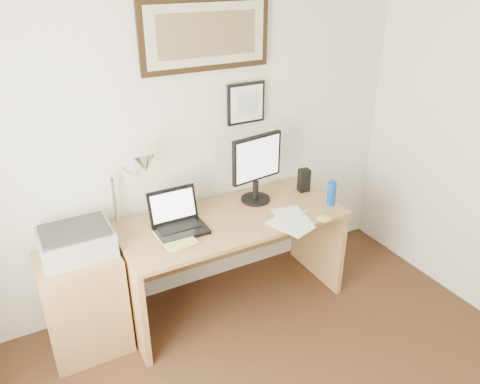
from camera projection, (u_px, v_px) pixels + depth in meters
wall_back at (189, 138)px, 3.32m from camera, size 3.50×0.02×2.50m
side_cabinet at (85, 303)px, 3.07m from camera, size 0.50×0.40×0.73m
water_bottle at (332, 194)px, 3.44m from camera, size 0.06×0.06×0.18m
bottle_cap at (333, 181)px, 3.40m from camera, size 0.03×0.03×0.02m
speaker at (304, 180)px, 3.65m from camera, size 0.09×0.08×0.18m
paper_sheet_a at (290, 225)px, 3.21m from camera, size 0.29×0.35×0.00m
paper_sheet_b at (292, 217)px, 3.31m from camera, size 0.26×0.34×0.00m
sticky_pad at (324, 219)px, 3.28m from camera, size 0.10×0.10×0.01m
marker_pen at (304, 213)px, 3.35m from camera, size 0.14×0.06×0.02m
book at (160, 242)px, 3.00m from camera, size 0.22×0.30×0.02m
desk at (227, 240)px, 3.48m from camera, size 1.60×0.70×0.75m
laptop at (178, 221)px, 3.15m from camera, size 0.34×0.29×0.26m
lcd_monitor at (257, 166)px, 3.41m from camera, size 0.42×0.22×0.52m
printer at (76, 241)px, 2.91m from camera, size 0.44×0.34×0.18m
desk_lamp at (142, 167)px, 3.02m from camera, size 0.29×0.27×0.53m
picture_large at (206, 34)px, 3.04m from camera, size 0.92×0.04×0.47m
picture_small at (246, 103)px, 3.40m from camera, size 0.30×0.03×0.30m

